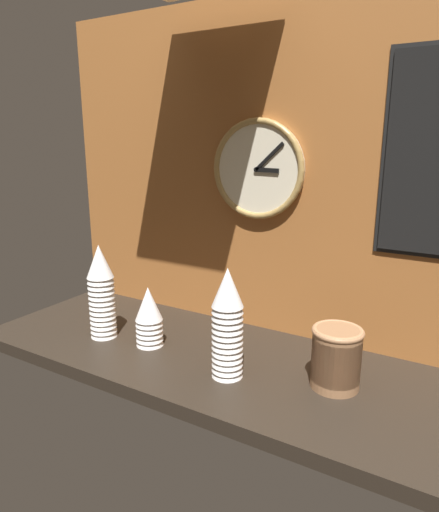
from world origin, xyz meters
The scene contains 7 objects.
ground_plane centered at (0.00, 0.00, -0.02)m, with size 1.60×0.56×0.04m, color black.
wall_tiled_back centered at (0.00, 0.27, 0.53)m, with size 1.60×0.03×1.05m.
cup_stack_center_right centered at (0.05, -0.10, 0.15)m, with size 0.09×0.09×0.31m.
cup_stack_center_left centered at (-0.25, -0.05, 0.10)m, with size 0.09×0.09×0.19m.
cup_stack_left centered at (-0.42, -0.08, 0.15)m, with size 0.09×0.09×0.31m.
bowl_stack_right centered at (0.32, 0.00, 0.09)m, with size 0.13×0.13×0.16m.
wall_clock centered at (-0.03, 0.23, 0.54)m, with size 0.31×0.03×0.31m.
Camera 1 is at (0.61, -1.08, 0.63)m, focal length 32.00 mm.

